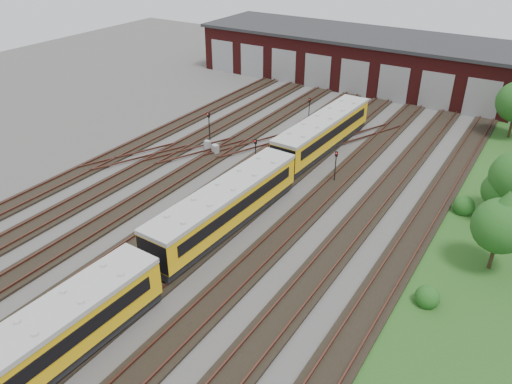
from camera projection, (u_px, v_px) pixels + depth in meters
The scene contains 19 objects.
ground at pixel (199, 225), 36.89m from camera, with size 120.00×120.00×0.00m, color #4B4946.
track_network at pixel (202, 219), 37.35m from camera, with size 30.40×70.00×0.33m.
maintenance_shed at pixel (387, 61), 64.80m from camera, with size 51.00×12.50×6.35m.
grass_verge at pixel (497, 237), 35.44m from camera, with size 8.00×55.00×0.05m, color #1E4617.
metro_train at pixel (226, 206), 35.60m from camera, with size 3.20×46.87×3.05m.
signal_mast_0 at pixel (209, 125), 48.36m from camera, with size 0.30×0.28×3.43m.
signal_mast_1 at pixel (256, 150), 44.06m from camera, with size 0.22×0.21×2.84m.
signal_mast_2 at pixel (309, 107), 53.77m from camera, with size 0.25×0.23×2.81m.
signal_mast_3 at pixel (336, 163), 41.82m from camera, with size 0.25×0.23×2.86m.
relay_cabinet_0 at pixel (216, 150), 47.31m from camera, with size 0.59×0.49×0.98m, color #A3A5A8.
relay_cabinet_1 at pixel (208, 145), 48.32m from camera, with size 0.55×0.46×0.91m, color #A3A5A8.
relay_cabinet_2 at pixel (165, 234), 34.95m from camera, with size 0.60×0.50×1.00m, color #A3A5A8.
relay_cabinet_3 at pixel (275, 148), 47.86m from camera, with size 0.51×0.43×0.85m, color #A3A5A8.
relay_cabinet_4 at pixel (312, 154), 46.45m from camera, with size 0.59×0.49×0.98m, color #A3A5A8.
tree_3 at pixel (501, 186), 36.09m from camera, with size 2.68×2.68×4.44m.
tree_4 at pixel (502, 220), 30.52m from camera, with size 3.51×3.51×5.81m.
bush_0 at pixel (428, 294), 29.09m from camera, with size 1.45×1.45×1.45m, color #1A4C15.
bush_1 at pixel (465, 203), 37.98m from camera, with size 1.63×1.63×1.63m, color #1A4C15.
bush_2 at pixel (501, 186), 40.75m from camera, with size 1.32×1.32×1.32m, color #1A4C15.
Camera 1 is at (20.07, -23.94, 20.22)m, focal length 35.00 mm.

